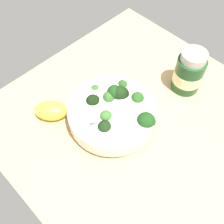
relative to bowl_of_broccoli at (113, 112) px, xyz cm
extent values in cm
cube|color=tan|center=(3.27, 4.40, -6.02)|extent=(63.93, 63.93, 4.70)
cylinder|color=silver|center=(-0.01, -0.37, -2.99)|extent=(11.69, 11.69, 1.36)
cylinder|color=silver|center=(-0.01, -0.37, -0.27)|extent=(21.25, 21.25, 4.09)
cylinder|color=beige|center=(-0.01, -0.37, 1.38)|extent=(18.65, 18.65, 0.80)
cylinder|color=#589D47|center=(2.20, -5.03, -0.08)|extent=(1.62, 1.58, 1.52)
ellipsoid|color=black|center=(2.20, -5.03, 1.49)|extent=(5.37, 4.95, 4.21)
cylinder|color=#3C7A32|center=(-4.86, -1.94, 0.22)|extent=(1.15, 1.27, 1.50)
ellipsoid|color=black|center=(-4.86, -1.94, 1.82)|extent=(5.02, 4.83, 4.18)
cylinder|color=#4A8F3C|center=(0.45, -2.83, 0.37)|extent=(1.49, 1.48, 1.19)
ellipsoid|color=#386B2B|center=(0.45, -2.83, 1.67)|extent=(4.51, 4.31, 4.04)
cylinder|color=#3C7A32|center=(-2.72, 3.23, 0.91)|extent=(1.80, 1.90, 1.28)
ellipsoid|color=#194216|center=(-2.72, 3.23, 2.44)|extent=(5.00, 5.49, 4.93)
cylinder|color=#589D47|center=(-1.55, 4.57, -0.01)|extent=(1.47, 1.34, 1.72)
ellipsoid|color=black|center=(-1.55, 4.57, 1.77)|extent=(6.09, 5.68, 4.68)
cylinder|color=#589D47|center=(7.84, 2.94, -0.21)|extent=(1.88, 1.73, 1.36)
ellipsoid|color=#194216|center=(7.84, 2.94, 1.60)|extent=(6.37, 6.86, 5.15)
cylinder|color=#4A8F3C|center=(-1.74, 3.82, 0.55)|extent=(2.10, 2.16, 1.99)
ellipsoid|color=black|center=(-1.74, 3.82, 2.45)|extent=(5.56, 5.84, 4.76)
cylinder|color=#4A8F3C|center=(-7.35, 1.05, -0.08)|extent=(1.07, 1.11, 1.02)
ellipsoid|color=#2D6023|center=(-7.35, 1.05, 1.12)|extent=(3.37, 3.36, 3.31)
cylinder|color=#3C7A32|center=(-2.95, 1.36, 0.36)|extent=(1.60, 1.63, 1.18)
ellipsoid|color=#2D6023|center=(-2.95, 1.36, 1.68)|extent=(4.48, 4.39, 3.78)
cylinder|color=#2F662B|center=(-3.41, 6.90, -0.56)|extent=(1.54, 1.41, 1.49)
ellipsoid|color=#23511C|center=(-3.41, 6.90, 1.04)|extent=(4.55, 3.96, 4.06)
cylinder|color=#589D47|center=(2.14, 6.28, -0.06)|extent=(1.88, 1.71, 1.71)
ellipsoid|color=#23511C|center=(2.14, 6.28, 1.59)|extent=(5.17, 4.68, 4.05)
ellipsoid|color=#DBBC84|center=(0.32, -6.35, 3.38)|extent=(1.11, 1.86, 1.05)
ellipsoid|color=#DBBC84|center=(-2.17, -2.18, 1.67)|extent=(1.87, 1.06, 0.91)
ellipsoid|color=#DBBC84|center=(-4.19, -0.82, 1.98)|extent=(2.08, 1.85, 0.59)
ellipsoid|color=yellow|center=(-11.86, -9.96, -1.52)|extent=(9.65, 9.45, 4.32)
cylinder|color=#194723|center=(6.00, 21.64, 1.33)|extent=(7.48, 7.48, 10.01)
cylinder|color=#B7B2A8|center=(6.00, 21.64, 7.47)|extent=(6.36, 6.36, 2.28)
cylinder|color=#F1EFB2|center=(6.00, 21.64, 0.85)|extent=(7.63, 7.63, 3.49)
camera|label=1|loc=(26.34, -26.48, 54.84)|focal=44.14mm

